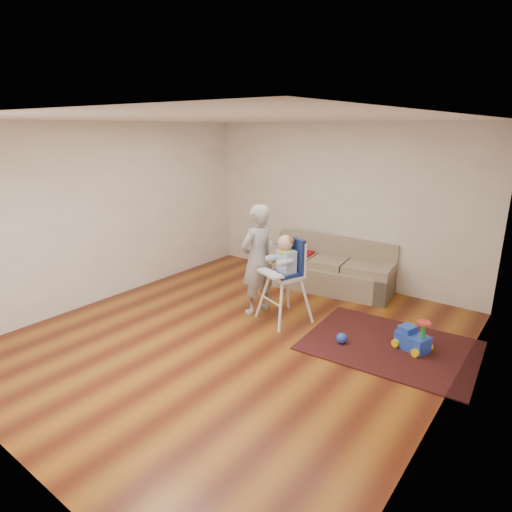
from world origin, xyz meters
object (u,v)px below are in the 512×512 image
Objects in this scene: sofa at (329,265)px; high_chair at (285,280)px; adult at (257,260)px; ride_on_toy at (413,333)px; side_table at (283,266)px; toy_ball at (342,338)px.

high_chair is (0.10, -1.50, 0.19)m from sofa.
adult is at bearing -111.46° from sofa.
ride_on_toy is at bearing 105.21° from adult.
side_table is at bearing -151.74° from adult.
sofa is 5.33× the size of ride_on_toy.
sofa is 1.37× the size of adult.
side_table is at bearing 176.28° from sofa.
sofa is 2.23m from ride_on_toy.
high_chair is at bearing 170.24° from toy_ball.
sofa is 1.61m from adult.
adult is (0.51, -1.45, 0.56)m from side_table.
ride_on_toy is 1.78m from high_chair.
sofa reaches higher than toy_ball.
ride_on_toy is (1.82, -1.28, -0.18)m from sofa.
side_table is at bearing 145.01° from high_chair.
sofa is 4.65× the size of side_table.
high_chair reaches higher than ride_on_toy.
toy_ball is (1.94, -1.60, -0.15)m from side_table.
toy_ball is at bearing 11.18° from high_chair.
high_chair is at bearing 100.65° from adult.
side_table is 1.63m from adult.
high_chair reaches higher than side_table.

